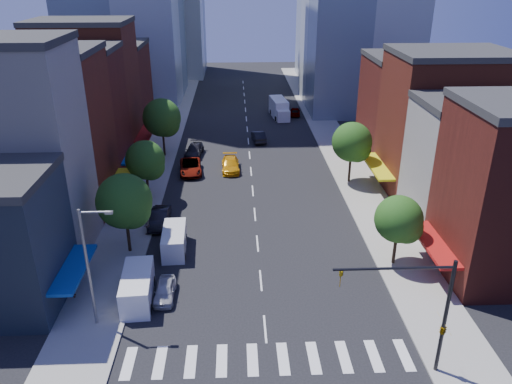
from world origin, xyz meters
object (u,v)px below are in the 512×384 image
at_px(cargo_van_near, 137,288).
at_px(parked_car_third, 191,167).
at_px(parked_car_rear, 194,150).
at_px(traffic_car_oncoming, 259,136).
at_px(box_truck, 279,109).
at_px(parked_car_second, 160,218).
at_px(traffic_car_far, 295,111).
at_px(pedestrian_far, 146,225).
at_px(cargo_van_far, 174,241).
at_px(taxi, 230,165).
at_px(pedestrian_near, 73,287).
at_px(parked_car_front, 165,290).

bearing_deg(cargo_van_near, parked_car_third, 81.39).
bearing_deg(parked_car_third, parked_car_rear, 84.26).
bearing_deg(parked_car_rear, traffic_car_oncoming, 38.54).
height_order(traffic_car_oncoming, box_truck, box_truck).
bearing_deg(parked_car_second, traffic_car_oncoming, 69.08).
bearing_deg(cargo_van_near, traffic_car_far, 66.72).
relative_size(parked_car_third, cargo_van_near, 1.02).
height_order(traffic_car_far, pedestrian_far, pedestrian_far).
xyz_separation_m(parked_car_rear, box_truck, (13.15, 18.77, 0.69)).
height_order(parked_car_second, cargo_van_far, cargo_van_far).
xyz_separation_m(parked_car_second, taxi, (6.94, 14.43, -0.01)).
bearing_deg(pedestrian_near, taxi, -39.03).
bearing_deg(box_truck, traffic_car_oncoming, -114.79).
bearing_deg(traffic_car_far, pedestrian_near, 73.32).
height_order(parked_car_third, pedestrian_far, pedestrian_far).
bearing_deg(cargo_van_far, box_truck, 70.77).
bearing_deg(box_truck, cargo_van_near, -113.61).
height_order(cargo_van_near, box_truck, box_truck).
bearing_deg(traffic_car_far, cargo_van_far, 77.77).
xyz_separation_m(parked_car_third, cargo_van_far, (0.01, -18.91, 0.26)).
distance_m(parked_car_front, box_truck, 52.55).
bearing_deg(parked_car_third, box_truck, 56.59).
relative_size(cargo_van_far, taxi, 0.95).
xyz_separation_m(parked_car_front, box_truck, (13.15, 50.87, 0.79)).
bearing_deg(taxi, traffic_car_far, 64.74).
bearing_deg(traffic_car_oncoming, parked_car_front, 69.77).
bearing_deg(parked_car_rear, taxi, -42.76).
xyz_separation_m(parked_car_front, cargo_van_near, (-1.99, -0.37, 0.50)).
relative_size(cargo_van_far, traffic_car_far, 1.21).
bearing_deg(parked_car_third, parked_car_front, -95.74).
xyz_separation_m(parked_car_third, taxi, (4.94, 0.66, -0.02)).
relative_size(parked_car_second, box_truck, 0.61).
bearing_deg(taxi, traffic_car_oncoming, 68.65).
height_order(parked_car_third, traffic_car_far, parked_car_third).
bearing_deg(pedestrian_far, cargo_van_far, 55.60).
bearing_deg(cargo_van_far, taxi, 73.27).
xyz_separation_m(parked_car_front, traffic_car_oncoming, (9.00, 37.83, 0.13)).
bearing_deg(box_truck, pedestrian_far, -118.75).
xyz_separation_m(parked_car_rear, traffic_car_oncoming, (9.00, 5.73, 0.03)).
bearing_deg(box_truck, parked_car_second, -118.46).
bearing_deg(parked_car_second, parked_car_rear, 86.48).
distance_m(cargo_van_far, pedestrian_far, 4.39).
distance_m(parked_car_front, parked_car_rear, 32.10).
bearing_deg(pedestrian_far, parked_car_third, -178.47).
height_order(parked_car_rear, pedestrian_near, pedestrian_near).
bearing_deg(traffic_car_far, parked_car_third, 65.77).
relative_size(parked_car_front, cargo_van_near, 0.68).
distance_m(parked_car_front, pedestrian_near, 7.01).
bearing_deg(parked_car_third, cargo_van_far, -95.72).
relative_size(box_truck, pedestrian_near, 4.85).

